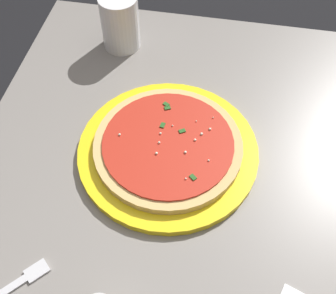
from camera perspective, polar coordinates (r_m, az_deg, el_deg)
ground_plane at (r=1.45m, az=0.74°, el=-18.50°), size 5.00×5.00×0.00m
restaurant_table at (r=0.91m, az=1.13°, el=-7.49°), size 0.88×0.78×0.74m
serving_plate at (r=0.78m, az=0.00°, el=-0.52°), size 0.34×0.34×0.02m
pizza at (r=0.77m, az=0.00°, el=0.22°), size 0.28×0.28×0.02m
cup_tall_drink at (r=0.97m, az=-6.55°, el=16.57°), size 0.08×0.08×0.12m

